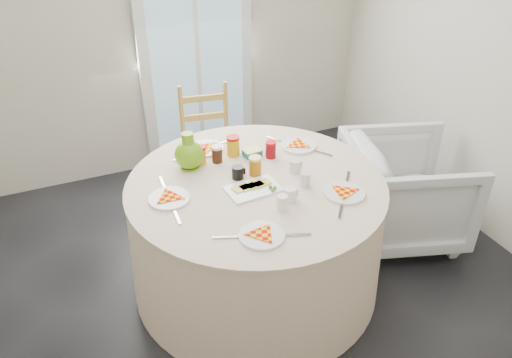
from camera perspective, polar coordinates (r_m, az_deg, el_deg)
name	(u,v)px	position (r m, az deg, el deg)	size (l,w,h in m)	color
floor	(241,308)	(3.27, -1.75, -14.52)	(4.00, 4.00, 0.00)	black
wall_back	(145,24)	(4.32, -12.60, 16.85)	(4.00, 0.02, 2.60)	#BCB5A3
glass_door	(196,50)	(4.43, -6.89, 14.38)	(1.00, 0.08, 2.10)	silver
table	(256,235)	(3.21, 0.00, -6.44)	(1.61, 1.61, 0.81)	beige
wooden_chair	(209,146)	(4.05, -5.39, 3.77)	(0.42, 0.40, 0.94)	tan
armchair	(404,189)	(3.78, 16.57, -1.15)	(0.81, 0.76, 0.83)	silver
place_settings	(256,183)	(2.98, 0.00, -0.49)	(1.29, 1.29, 0.02)	white
jar_cluster	(234,155)	(3.18, -2.49, 2.73)	(0.51, 0.25, 0.15)	#854E0F
butter_tub	(252,155)	(3.25, -0.44, 2.74)	(0.12, 0.08, 0.05)	#0E6989
green_pitcher	(189,155)	(3.11, -7.66, 2.75)	(0.18, 0.18, 0.23)	#619E11
cheese_platter	(253,191)	(2.91, -0.31, -1.39)	(0.31, 0.20, 0.04)	silver
mugs_glasses	(273,177)	(2.97, 1.98, 0.19)	(0.53, 0.53, 0.10)	#B1B1B1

